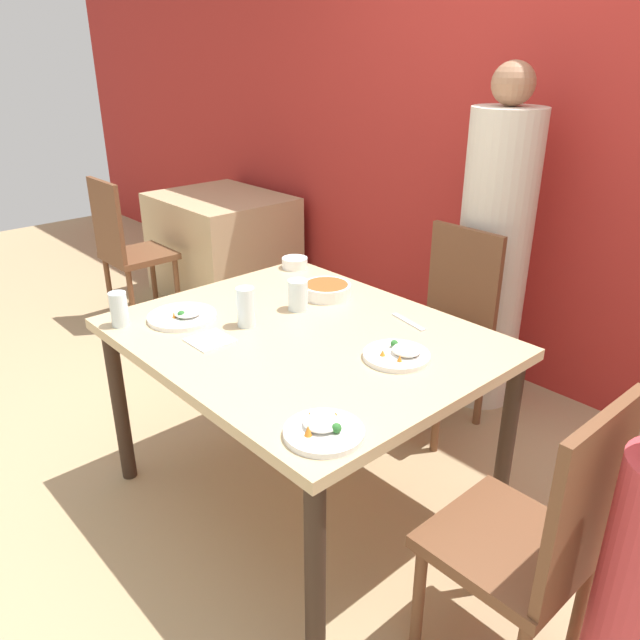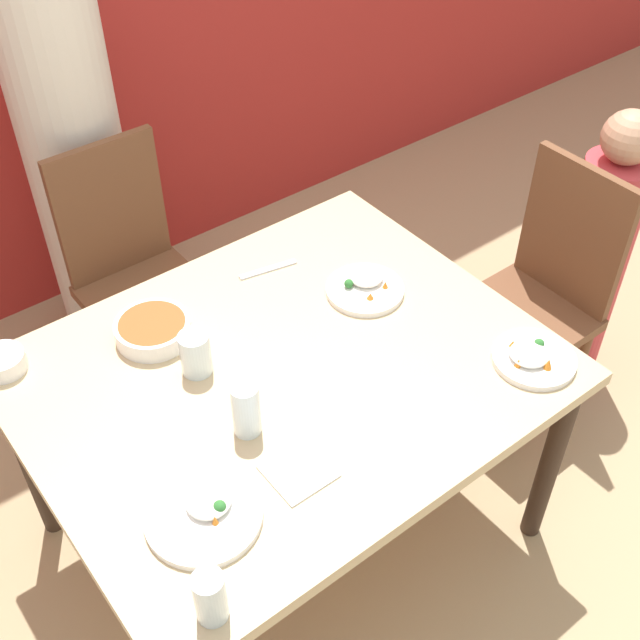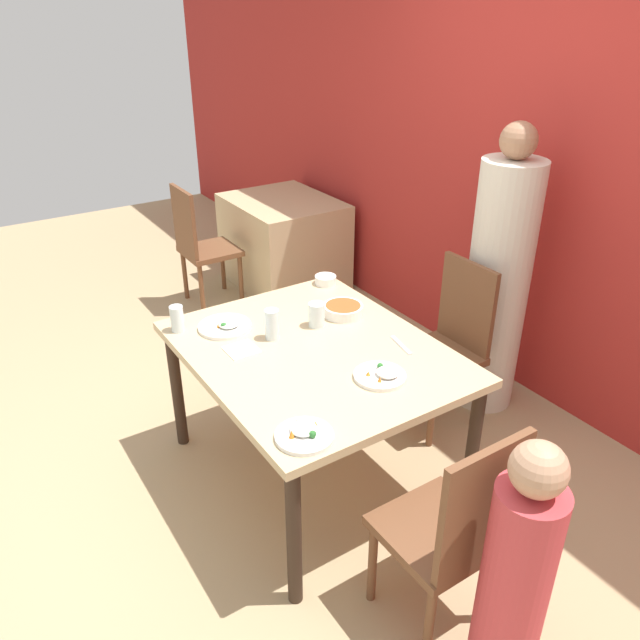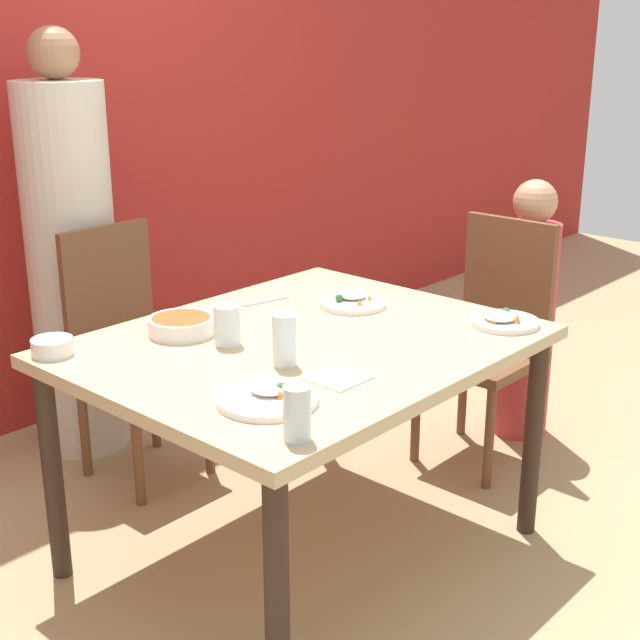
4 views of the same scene
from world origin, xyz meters
name	(u,v)px [view 1 (image 1 of 4)]	position (x,y,z in m)	size (l,w,h in m)	color
ground_plane	(305,495)	(0.00, 0.00, 0.00)	(10.00, 10.00, 0.00)	tan
wall_back	(549,123)	(0.00, 1.56, 1.35)	(10.00, 0.06, 2.70)	#A82823
dining_table	(303,352)	(0.00, 0.00, 0.66)	(1.32, 1.07, 0.73)	tan
chair_adult_spot	(446,325)	(-0.01, 0.88, 0.50)	(0.40, 0.40, 0.94)	brown
chair_child_spot	(536,538)	(1.00, -0.05, 0.50)	(0.40, 0.40, 0.94)	brown
person_adult	(493,257)	(-0.01, 1.21, 0.76)	(0.34, 0.34, 1.64)	beige
bowl_curry	(326,290)	(-0.21, 0.31, 0.76)	(0.20, 0.20, 0.05)	white
plate_rice_adult	(183,316)	(-0.40, -0.26, 0.75)	(0.26, 0.26, 0.05)	white
plate_rice_child	(399,354)	(0.36, 0.11, 0.75)	(0.22, 0.22, 0.05)	white
plate_noodles	(323,430)	(0.53, -0.38, 0.75)	(0.22, 0.22, 0.05)	white
bowl_rice_small	(295,262)	(-0.58, 0.44, 0.76)	(0.12, 0.12, 0.05)	white
glass_water_tall	(119,309)	(-0.51, -0.46, 0.80)	(0.07, 0.07, 0.13)	silver
glass_water_short	(246,307)	(-0.19, -0.11, 0.81)	(0.07, 0.07, 0.15)	silver
glass_water_center	(298,295)	(-0.18, 0.13, 0.80)	(0.08, 0.08, 0.12)	silver
napkin_folded	(210,340)	(-0.17, -0.29, 0.74)	(0.14, 0.14, 0.01)	white
fork_steel	(408,322)	(0.20, 0.36, 0.74)	(0.18, 0.06, 0.01)	silver
background_table	(223,245)	(-2.14, 1.07, 0.36)	(0.93, 0.77, 0.72)	tan
chair_background	(127,247)	(-2.14, 0.34, 0.50)	(0.40, 0.40, 0.94)	brown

